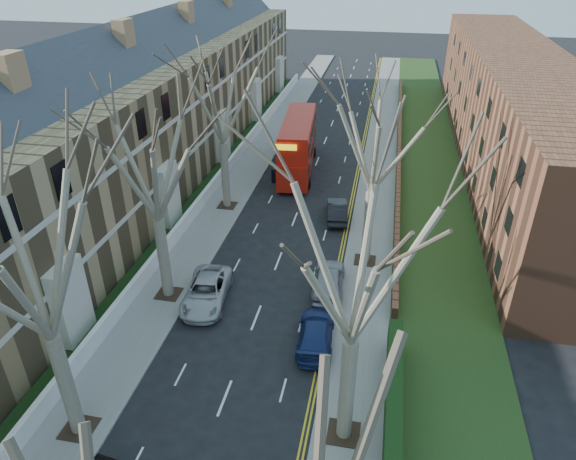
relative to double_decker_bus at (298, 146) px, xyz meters
The scene contains 16 objects.
pavement_left 5.69m from the double_decker_bus, 150.47° to the left, with size 3.00×102.00×0.12m, color slate.
pavement_right 8.22m from the double_decker_bus, 18.95° to the left, with size 3.00×102.00×0.12m, color slate.
terrace_left 13.71m from the double_decker_bus, 155.94° to the right, with size 9.70×78.00×13.60m.
flats_right 20.21m from the double_decker_bus, 19.12° to the left, with size 13.97×54.00×10.00m.
front_wall_left 8.41m from the double_decker_bus, 138.66° to the right, with size 0.30×78.00×1.00m.
grass_verge_right 12.44m from the double_decker_bus, 12.09° to the left, with size 6.00×102.00×0.06m.
tree_left_mid 31.56m from the double_decker_bus, 97.91° to the right, with size 10.50×10.50×14.71m.
tree_left_far 21.98m from the double_decker_bus, 101.69° to the right, with size 10.15×10.15×14.22m.
tree_left_dist 11.87m from the double_decker_bus, 116.62° to the right, with size 10.50×10.50×14.71m.
tree_right_mid 30.20m from the double_decker_bus, 75.84° to the right, with size 10.50×10.50×14.71m.
tree_right_far 17.53m from the double_decker_bus, 63.58° to the right, with size 10.15×10.15×14.22m.
double_decker_bus is the anchor object (origin of this frame).
car_left_far 20.67m from the double_decker_bus, 94.89° to the right, with size 2.36×5.13×1.42m, color #AEAEB3.
car_right_near 23.46m from the double_decker_bus, 77.40° to the right, with size 1.88×4.62×1.34m, color navy.
car_right_mid 18.87m from the double_decker_bus, 74.04° to the right, with size 1.88×4.67×1.59m, color gray.
car_right_far 10.01m from the double_decker_bus, 61.99° to the right, with size 1.49×4.27×1.41m, color black.
Camera 1 is at (6.23, -7.13, 18.83)m, focal length 32.00 mm.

